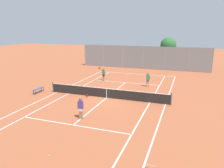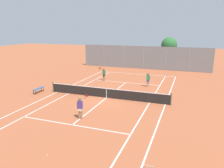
{
  "view_description": "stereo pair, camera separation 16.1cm",
  "coord_description": "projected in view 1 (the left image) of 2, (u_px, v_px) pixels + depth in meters",
  "views": [
    {
      "loc": [
        7.14,
        -18.49,
        6.44
      ],
      "look_at": [
        0.01,
        1.5,
        1.0
      ],
      "focal_mm": 35.0,
      "sensor_mm": 36.0,
      "label": 1
    },
    {
      "loc": [
        7.29,
        -18.43,
        6.44
      ],
      "look_at": [
        0.01,
        1.5,
        1.0
      ],
      "focal_mm": 35.0,
      "sensor_mm": 36.0,
      "label": 2
    }
  ],
  "objects": [
    {
      "name": "loose_tennis_ball_1",
      "position": [
        49.0,
        156.0,
        11.29
      ],
      "size": [
        0.07,
        0.07,
        0.07
      ],
      "primitive_type": "sphere",
      "color": "#D1DB33",
      "rests_on": "ground"
    },
    {
      "name": "tennis_net",
      "position": [
        107.0,
        93.0,
        20.66
      ],
      "size": [
        12.0,
        0.1,
        1.07
      ],
      "color": "#474C47",
      "rests_on": "ground"
    },
    {
      "name": "court_line_markings",
      "position": [
        107.0,
        98.0,
        20.79
      ],
      "size": [
        11.1,
        23.9,
        0.01
      ],
      "color": "silver",
      "rests_on": "ground"
    },
    {
      "name": "loose_tennis_ball_0",
      "position": [
        127.0,
        76.0,
        30.18
      ],
      "size": [
        0.07,
        0.07,
        0.07
      ],
      "primitive_type": "sphere",
      "color": "#D1DB33",
      "rests_on": "ground"
    },
    {
      "name": "player_near_side",
      "position": [
        81.0,
        107.0,
        15.73
      ],
      "size": [
        0.64,
        0.75,
        1.77
      ],
      "color": "#936B4C",
      "rests_on": "ground"
    },
    {
      "name": "ground_plane",
      "position": [
        107.0,
        98.0,
        20.79
      ],
      "size": [
        120.0,
        120.0,
        0.0
      ],
      "primitive_type": "plane",
      "color": "#B25B38"
    },
    {
      "name": "back_fence",
      "position": [
        143.0,
        58.0,
        35.24
      ],
      "size": [
        20.85,
        0.08,
        3.68
      ],
      "color": "gray",
      "rests_on": "ground"
    },
    {
      "name": "player_far_right",
      "position": [
        148.0,
        79.0,
        24.48
      ],
      "size": [
        0.46,
        0.48,
        1.6
      ],
      "color": "tan",
      "rests_on": "ground"
    },
    {
      "name": "tree_behind_left",
      "position": [
        168.0,
        46.0,
        36.7
      ],
      "size": [
        2.63,
        2.63,
        5.0
      ],
      "color": "brown",
      "rests_on": "ground"
    },
    {
      "name": "courtside_bench",
      "position": [
        38.0,
        89.0,
        22.29
      ],
      "size": [
        0.36,
        1.5,
        0.47
      ],
      "color": "#33598C",
      "rests_on": "ground"
    },
    {
      "name": "player_far_left",
      "position": [
        104.0,
        74.0,
        27.26
      ],
      "size": [
        0.81,
        0.7,
        1.77
      ],
      "color": "tan",
      "rests_on": "ground"
    },
    {
      "name": "loose_tennis_ball_2",
      "position": [
        161.0,
        78.0,
        28.74
      ],
      "size": [
        0.07,
        0.07,
        0.07
      ],
      "primitive_type": "sphere",
      "color": "#D1DB33",
      "rests_on": "ground"
    }
  ]
}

